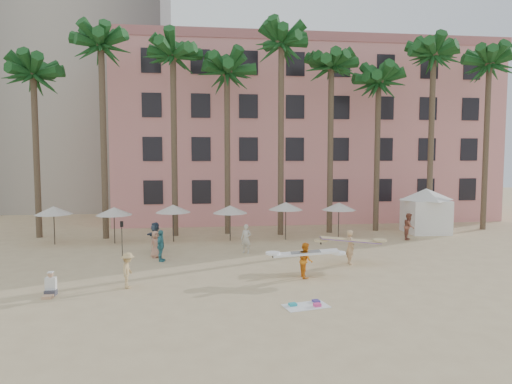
{
  "coord_description": "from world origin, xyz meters",
  "views": [
    {
      "loc": [
        -3.04,
        -19.67,
        6.09
      ],
      "look_at": [
        0.07,
        6.0,
        4.0
      ],
      "focal_mm": 32.0,
      "sensor_mm": 36.0,
      "label": 1
    }
  ],
  "objects_px": {
    "carrier_yellow": "(350,245)",
    "carrier_white": "(306,259)",
    "cabana": "(426,207)",
    "pink_hotel": "(300,136)"
  },
  "relations": [
    {
      "from": "carrier_yellow",
      "to": "carrier_white",
      "type": "height_order",
      "value": "carrier_yellow"
    },
    {
      "from": "cabana",
      "to": "carrier_yellow",
      "type": "height_order",
      "value": "cabana"
    },
    {
      "from": "carrier_yellow",
      "to": "carrier_white",
      "type": "distance_m",
      "value": 3.95
    },
    {
      "from": "carrier_yellow",
      "to": "carrier_white",
      "type": "bearing_deg",
      "value": -142.07
    },
    {
      "from": "pink_hotel",
      "to": "carrier_white",
      "type": "height_order",
      "value": "pink_hotel"
    },
    {
      "from": "pink_hotel",
      "to": "carrier_white",
      "type": "relative_size",
      "value": 10.55
    },
    {
      "from": "pink_hotel",
      "to": "carrier_yellow",
      "type": "distance_m",
      "value": 22.49
    },
    {
      "from": "carrier_yellow",
      "to": "carrier_white",
      "type": "xyz_separation_m",
      "value": [
        -3.12,
        -2.43,
        -0.13
      ]
    },
    {
      "from": "carrier_yellow",
      "to": "carrier_white",
      "type": "relative_size",
      "value": 1.01
    },
    {
      "from": "cabana",
      "to": "carrier_white",
      "type": "xyz_separation_m",
      "value": [
        -12.36,
        -11.73,
        -1.12
      ]
    }
  ]
}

